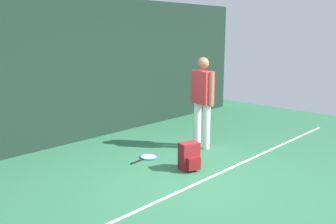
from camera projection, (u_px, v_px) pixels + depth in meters
ground_plane at (188, 184)px, 5.30m from camera, size 12.00×12.00×0.00m
back_fence at (70, 71)px, 7.03m from camera, size 10.00×0.10×2.84m
court_line at (193, 185)px, 5.23m from camera, size 9.00×0.05×0.00m
tennis_player at (202, 97)px, 6.79m from camera, size 0.27×0.53×1.70m
tennis_racket at (148, 157)px, 6.38m from camera, size 0.63×0.35×0.03m
backpack at (190, 157)px, 5.80m from camera, size 0.35×0.34×0.44m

